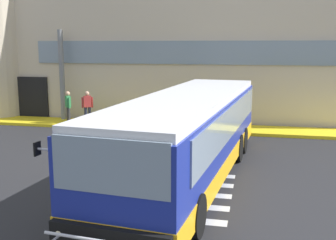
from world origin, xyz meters
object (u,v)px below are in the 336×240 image
(passenger_near_column, at_px, (68,106))
(passenger_by_doorway, at_px, (87,105))
(entry_support_column, at_px, (62,75))
(bus_main_foreground, at_px, (189,138))

(passenger_near_column, xyz_separation_m, passenger_by_doorway, (0.96, 0.25, 0.03))
(passenger_near_column, bearing_deg, passenger_by_doorway, 14.74)
(entry_support_column, xyz_separation_m, passenger_near_column, (0.80, -1.06, -1.49))
(bus_main_foreground, relative_size, passenger_near_column, 7.16)
(entry_support_column, height_order, passenger_near_column, entry_support_column)
(bus_main_foreground, height_order, passenger_by_doorway, bus_main_foreground)
(bus_main_foreground, bearing_deg, passenger_near_column, 136.17)
(entry_support_column, relative_size, passenger_by_doorway, 2.89)
(entry_support_column, bearing_deg, passenger_by_doorway, -24.68)
(passenger_near_column, bearing_deg, bus_main_foreground, -43.83)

